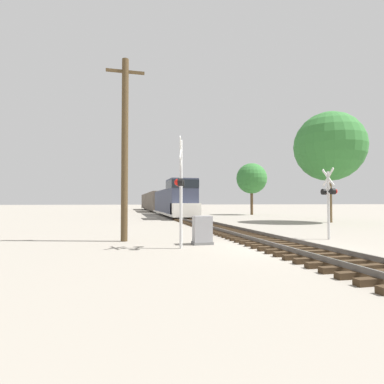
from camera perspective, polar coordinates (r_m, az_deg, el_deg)
The scene contains 9 objects.
ground_plane at distance 12.52m, azimuth 17.37°, elevation -10.26°, with size 400.00×400.00×0.00m, color gray.
rail_track_bed at distance 12.50m, azimuth 17.37°, elevation -9.65°, with size 2.60×160.00×0.31m.
freight_train at distance 54.10m, azimuth -6.46°, elevation -1.81°, with size 2.90×51.05×4.31m.
crossing_signal_near at distance 11.88m, azimuth -2.23°, elevation 1.19°, with size 0.55×1.01×4.40m.
crossing_signal_far at distance 16.24m, azimuth 24.60°, elevation -0.66°, with size 0.36×1.01×3.51m.
relay_cabinet at distance 13.10m, azimuth 1.98°, elevation -7.32°, with size 0.86×0.62×1.23m.
utility_pole at distance 14.63m, azimuth -12.68°, elevation 8.36°, with size 1.80×0.32×8.65m.
tree_far_right at distance 30.00m, azimuth 24.70°, elevation 7.86°, with size 6.21×6.21×9.95m.
tree_mid_background at distance 43.94m, azimuth 11.28°, elevation 2.53°, with size 4.38×4.38×7.42m.
Camera 1 is at (-6.26, -10.68, 1.84)m, focal length 28.00 mm.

